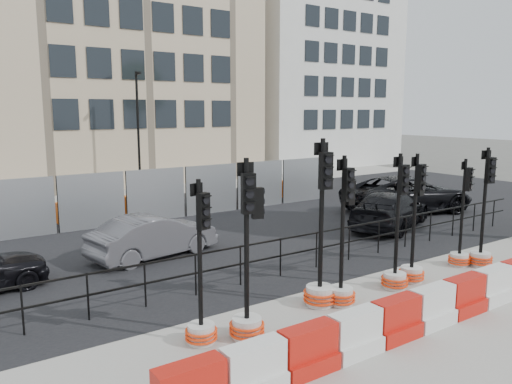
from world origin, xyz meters
TOP-DOWN VIEW (x-y plane):
  - ground at (0.00, 0.00)m, footprint 120.00×120.00m
  - sidewalk_near at (0.00, -3.00)m, footprint 40.00×6.00m
  - road at (0.00, 7.00)m, footprint 40.00×14.00m
  - sidewalk_far at (0.00, 16.00)m, footprint 40.00×4.00m
  - building_cream at (2.00, 21.99)m, footprint 15.00×10.06m
  - building_white at (17.00, 21.99)m, footprint 12.00×9.06m
  - kerb_railing at (0.00, 1.20)m, footprint 18.00×0.04m
  - heras_fencing at (0.57, 9.86)m, footprint 14.33×1.72m
  - lamp_post_far at (0.50, 14.98)m, footprint 0.12×0.56m
  - barrier_row at (-0.00, -2.80)m, footprint 12.55×0.50m
  - traffic_signal_a at (-4.59, -0.93)m, footprint 0.59×0.59m
  - traffic_signal_b at (-3.80, -1.23)m, footprint 0.66×0.66m
  - traffic_signal_c at (-1.64, -0.80)m, footprint 0.71×0.71m
  - traffic_signal_d at (-1.23, -1.03)m, footprint 0.64×0.64m
  - traffic_signal_e at (0.51, -1.02)m, footprint 0.63×0.63m
  - traffic_signal_f at (1.23, -0.94)m, footprint 0.62×0.62m
  - traffic_signal_g at (3.33, -0.84)m, footprint 0.58×0.58m
  - traffic_signal_h at (3.78, -1.18)m, footprint 0.63×0.63m
  - car_b at (-3.16, 4.63)m, footprint 2.71×4.24m
  - car_c at (5.24, 3.25)m, footprint 5.08×5.83m
  - car_d at (7.97, 4.69)m, footprint 5.12×6.62m

SIDE VIEW (x-z plane):
  - ground at x=0.00m, z-range 0.00..0.00m
  - sidewalk_near at x=0.00m, z-range 0.00..0.02m
  - sidewalk_far at x=0.00m, z-range 0.00..0.02m
  - road at x=0.00m, z-range 0.00..0.03m
  - barrier_row at x=0.00m, z-range -0.03..0.77m
  - traffic_signal_g at x=3.33m, z-range -0.86..2.06m
  - car_b at x=-3.16m, z-range 0.00..1.24m
  - traffic_signal_a at x=-4.59m, z-range -0.88..2.13m
  - heras_fencing at x=0.57m, z-range -0.35..1.65m
  - car_c at x=5.24m, z-range 0.00..1.31m
  - traffic_signal_e at x=0.51m, z-range -0.94..2.27m
  - traffic_signal_h at x=3.78m, z-range -0.94..2.27m
  - kerb_railing at x=0.00m, z-range 0.19..1.19m
  - traffic_signal_c at x=-1.64m, z-range -1.06..2.55m
  - car_d at x=7.97m, z-range 0.00..1.50m
  - traffic_signal_f at x=1.23m, z-range -0.83..2.34m
  - traffic_signal_d at x=-1.23m, z-range -0.85..2.41m
  - traffic_signal_b at x=-3.80m, z-range -0.88..2.48m
  - lamp_post_far at x=0.50m, z-range 0.22..6.22m
  - building_white at x=17.00m, z-range 0.00..16.00m
  - building_cream at x=2.00m, z-range 0.00..18.00m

